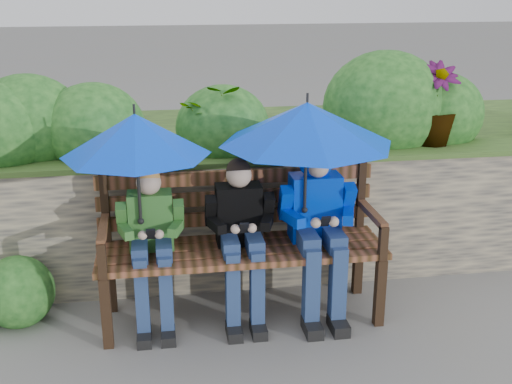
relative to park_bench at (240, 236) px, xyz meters
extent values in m
plane|color=slate|center=(0.09, -0.23, -0.59)|extent=(60.00, 60.00, 0.00)
cube|color=#4E4B47|center=(0.09, 0.52, -0.09)|extent=(8.00, 0.40, 1.00)
cube|color=#2E4021|center=(0.09, 0.52, 0.42)|extent=(8.00, 0.42, 0.04)
cube|color=#2E4021|center=(0.09, 1.72, -0.11)|extent=(8.00, 2.00, 0.96)
ellipsoid|color=#164417|center=(-1.49, 0.81, 0.66)|extent=(0.85, 0.68, 0.76)
ellipsoid|color=#164417|center=(-1.00, 0.72, 0.64)|extent=(0.76, 0.61, 0.69)
ellipsoid|color=#164417|center=(-0.04, 0.68, 0.62)|extent=(0.72, 0.57, 0.65)
ellipsoid|color=#164417|center=(1.30, 0.81, 0.71)|extent=(1.01, 0.81, 0.91)
ellipsoid|color=#164417|center=(1.76, 0.82, 0.64)|extent=(0.77, 0.62, 0.70)
sphere|color=pink|center=(0.48, 0.62, 0.56)|extent=(0.14, 0.14, 0.14)
sphere|color=pink|center=(1.85, 0.62, 0.56)|extent=(0.14, 0.14, 0.14)
imported|color=#164417|center=(-0.13, 0.62, 0.71)|extent=(0.48, 0.42, 0.53)
imported|color=#164417|center=(1.64, 0.62, 0.76)|extent=(0.36, 0.36, 0.65)
sphere|color=#164417|center=(-1.56, 0.12, -0.37)|extent=(0.51, 0.51, 0.51)
cube|color=black|center=(-0.92, -0.34, -0.34)|extent=(0.07, 0.07, 0.49)
cube|color=black|center=(-0.92, 0.15, -0.34)|extent=(0.07, 0.07, 0.49)
cube|color=black|center=(0.92, -0.34, -0.34)|extent=(0.07, 0.07, 0.49)
cube|color=black|center=(0.92, 0.15, -0.34)|extent=(0.07, 0.07, 0.49)
cube|color=#412B14|center=(0.00, -0.30, -0.08)|extent=(1.97, 0.11, 0.04)
cube|color=#412B14|center=(0.00, -0.16, -0.08)|extent=(1.97, 0.11, 0.04)
cube|color=#412B14|center=(0.00, -0.02, -0.08)|extent=(1.97, 0.11, 0.04)
cube|color=#412B14|center=(0.00, 0.13, -0.08)|extent=(1.97, 0.11, 0.04)
cube|color=black|center=(-0.92, 0.18, 0.17)|extent=(0.05, 0.05, 0.55)
cube|color=#412B14|center=(-0.92, -0.09, 0.14)|extent=(0.05, 0.51, 0.04)
cube|color=black|center=(-0.92, -0.34, 0.02)|extent=(0.05, 0.05, 0.24)
cube|color=black|center=(0.92, 0.18, 0.17)|extent=(0.05, 0.05, 0.55)
cube|color=#412B14|center=(0.92, -0.09, 0.14)|extent=(0.05, 0.51, 0.04)
cube|color=black|center=(0.92, -0.34, 0.02)|extent=(0.05, 0.05, 0.24)
cube|color=#412B14|center=(0.00, 0.19, 0.07)|extent=(1.97, 0.04, 0.10)
cube|color=#412B14|center=(0.00, 0.19, 0.22)|extent=(1.97, 0.04, 0.10)
cube|color=#412B14|center=(0.00, 0.19, 0.37)|extent=(1.97, 0.04, 0.10)
cube|color=#29631D|center=(-0.61, 0.01, 0.15)|extent=(0.30, 0.17, 0.40)
sphere|color=tan|center=(-0.61, -0.01, 0.42)|extent=(0.17, 0.17, 0.17)
sphere|color=#C78940|center=(-0.61, 0.00, 0.45)|extent=(0.16, 0.16, 0.16)
cube|color=navy|center=(-0.69, -0.13, 0.00)|extent=(0.10, 0.28, 0.10)
cube|color=navy|center=(-0.69, -0.27, -0.30)|extent=(0.09, 0.10, 0.59)
cube|color=black|center=(-0.69, -0.32, -0.56)|extent=(0.10, 0.19, 0.07)
cube|color=navy|center=(-0.53, -0.13, 0.00)|extent=(0.10, 0.28, 0.10)
cube|color=navy|center=(-0.53, -0.27, -0.30)|extent=(0.09, 0.10, 0.59)
cube|color=black|center=(-0.53, -0.32, -0.56)|extent=(0.10, 0.19, 0.07)
cube|color=#29631D|center=(-0.80, -0.04, 0.20)|extent=(0.07, 0.16, 0.22)
cube|color=#29631D|center=(-0.77, -0.15, 0.14)|extent=(0.11, 0.19, 0.06)
sphere|color=tan|center=(-0.66, -0.23, 0.14)|extent=(0.06, 0.06, 0.06)
cube|color=#29631D|center=(-0.42, -0.04, 0.20)|extent=(0.07, 0.16, 0.22)
cube|color=#29631D|center=(-0.45, -0.15, 0.14)|extent=(0.11, 0.19, 0.06)
sphere|color=tan|center=(-0.56, -0.23, 0.14)|extent=(0.06, 0.06, 0.06)
cube|color=black|center=(-0.61, -0.24, 0.15)|extent=(0.06, 0.07, 0.09)
cube|color=black|center=(-0.01, 0.01, 0.16)|extent=(0.31, 0.18, 0.42)
sphere|color=tan|center=(-0.01, -0.01, 0.45)|extent=(0.17, 0.17, 0.17)
sphere|color=black|center=(-0.01, 0.00, 0.48)|extent=(0.17, 0.17, 0.17)
cube|color=navy|center=(-0.09, -0.14, 0.00)|extent=(0.11, 0.29, 0.11)
cube|color=navy|center=(-0.09, -0.29, -0.30)|extent=(0.09, 0.10, 0.59)
cube|color=black|center=(-0.09, -0.34, -0.55)|extent=(0.10, 0.20, 0.07)
cube|color=navy|center=(0.07, -0.14, 0.00)|extent=(0.11, 0.29, 0.11)
cube|color=navy|center=(0.07, -0.29, -0.30)|extent=(0.09, 0.10, 0.59)
cube|color=black|center=(0.07, -0.34, -0.55)|extent=(0.10, 0.20, 0.07)
cube|color=black|center=(-0.21, -0.04, 0.21)|extent=(0.07, 0.17, 0.23)
cube|color=black|center=(-0.18, -0.16, 0.15)|extent=(0.12, 0.19, 0.06)
sphere|color=tan|center=(-0.06, -0.24, 0.15)|extent=(0.06, 0.06, 0.06)
cube|color=black|center=(0.19, -0.04, 0.21)|extent=(0.07, 0.17, 0.23)
cube|color=black|center=(0.16, -0.16, 0.15)|extent=(0.12, 0.19, 0.06)
sphere|color=tan|center=(0.05, -0.24, 0.15)|extent=(0.06, 0.06, 0.06)
cube|color=black|center=(-0.01, -0.25, 0.16)|extent=(0.06, 0.07, 0.09)
cube|color=#0022C8|center=(0.53, 0.01, 0.18)|extent=(0.35, 0.20, 0.47)
sphere|color=tan|center=(0.53, -0.01, 0.50)|extent=(0.19, 0.19, 0.19)
sphere|color=#0022C8|center=(0.53, 0.02, 0.51)|extent=(0.24, 0.24, 0.24)
sphere|color=tan|center=(0.53, -0.06, 0.49)|extent=(0.15, 0.15, 0.15)
cube|color=navy|center=(0.44, -0.16, 0.01)|extent=(0.12, 0.33, 0.12)
cube|color=navy|center=(0.44, -0.32, -0.29)|extent=(0.10, 0.11, 0.60)
cube|color=black|center=(0.44, -0.38, -0.55)|extent=(0.11, 0.22, 0.08)
cube|color=navy|center=(0.62, -0.16, 0.01)|extent=(0.12, 0.33, 0.12)
cube|color=navy|center=(0.62, -0.32, -0.29)|extent=(0.10, 0.11, 0.60)
cube|color=black|center=(0.62, -0.38, -0.55)|extent=(0.11, 0.22, 0.08)
cube|color=#0022C8|center=(0.31, -0.04, 0.24)|extent=(0.08, 0.19, 0.26)
cube|color=#0022C8|center=(0.34, -0.18, 0.17)|extent=(0.13, 0.22, 0.07)
sphere|color=tan|center=(0.47, -0.27, 0.17)|extent=(0.07, 0.07, 0.07)
cube|color=#0022C8|center=(0.75, -0.04, 0.24)|extent=(0.08, 0.19, 0.26)
cube|color=#0022C8|center=(0.72, -0.18, 0.17)|extent=(0.13, 0.22, 0.07)
sphere|color=tan|center=(0.59, -0.27, 0.17)|extent=(0.07, 0.07, 0.07)
cube|color=black|center=(0.53, -0.28, 0.18)|extent=(0.06, 0.07, 0.09)
cone|color=#003AE9|center=(-0.67, -0.10, 0.77)|extent=(0.96, 0.96, 0.27)
cylinder|color=black|center=(-0.67, -0.10, 0.93)|extent=(0.02, 0.02, 0.06)
cylinder|color=black|center=(-0.67, -0.10, 0.48)|extent=(0.02, 0.02, 0.58)
sphere|color=black|center=(-0.67, -0.10, 0.19)|extent=(0.04, 0.04, 0.04)
cone|color=#003AE9|center=(0.43, -0.11, 0.81)|extent=(1.16, 1.16, 0.28)
cylinder|color=black|center=(0.43, -0.11, 0.98)|extent=(0.02, 0.02, 0.06)
cylinder|color=black|center=(0.43, -0.11, 0.51)|extent=(0.02, 0.02, 0.60)
sphere|color=black|center=(0.43, -0.11, 0.21)|extent=(0.04, 0.04, 0.04)
camera|label=1|loc=(-0.54, -4.11, 1.71)|focal=45.00mm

